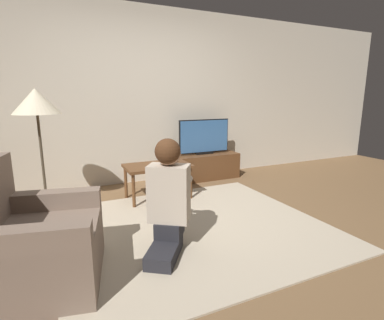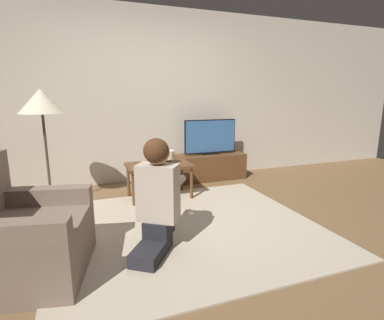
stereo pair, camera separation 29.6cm
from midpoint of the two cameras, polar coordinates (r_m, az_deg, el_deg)
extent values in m
plane|color=brown|center=(3.12, -2.40, -12.87)|extent=(10.00, 10.00, 0.00)
cube|color=beige|center=(4.67, -11.88, 11.69)|extent=(10.00, 0.06, 2.60)
cube|color=#BCAD93|center=(3.12, -2.40, -12.74)|extent=(2.57, 2.30, 0.02)
cube|color=brown|center=(4.83, 0.56, -1.20)|extent=(1.10, 0.42, 0.40)
cube|color=black|center=(4.78, 0.56, 1.38)|extent=(0.29, 0.08, 0.04)
cube|color=black|center=(4.75, 0.53, 4.57)|extent=(0.85, 0.03, 0.53)
cube|color=#38669E|center=(4.74, 0.57, 4.56)|extent=(0.82, 0.04, 0.50)
cube|color=brown|center=(3.87, -8.77, -1.16)|extent=(0.82, 0.49, 0.04)
cylinder|color=brown|center=(3.65, -13.36, -5.88)|extent=(0.04, 0.04, 0.42)
cylinder|color=brown|center=(3.85, -2.47, -4.57)|extent=(0.04, 0.04, 0.42)
cylinder|color=brown|center=(4.04, -14.58, -4.17)|extent=(0.04, 0.04, 0.42)
cylinder|color=brown|center=(4.23, -4.62, -3.09)|extent=(0.04, 0.04, 0.42)
cylinder|color=#4C4233|center=(4.02, -27.77, -8.24)|extent=(0.28, 0.28, 0.03)
cylinder|color=#4C4233|center=(3.85, -28.76, 1.30)|extent=(0.03, 0.03, 1.33)
cone|color=beige|center=(3.80, -29.65, 9.71)|extent=(0.50, 0.50, 0.28)
cube|color=#7A6656|center=(2.52, -30.18, -15.49)|extent=(0.96, 0.98, 0.44)
cube|color=#7A6656|center=(2.21, -33.09, -17.87)|extent=(0.82, 0.31, 0.58)
cube|color=#7A6656|center=(2.80, -28.26, -11.02)|extent=(0.82, 0.31, 0.58)
cube|color=#232328|center=(2.58, -8.69, -16.90)|extent=(0.44, 0.50, 0.11)
cube|color=#232328|center=(2.68, -7.54, -12.74)|extent=(0.32, 0.32, 0.14)
cube|color=#C1B29E|center=(2.56, -7.74, -6.35)|extent=(0.39, 0.36, 0.49)
sphere|color=tan|center=(2.48, -7.97, 1.34)|extent=(0.21, 0.21, 0.21)
sphere|color=#4C2D19|center=(2.45, -8.12, 1.61)|extent=(0.21, 0.21, 0.21)
cube|color=black|center=(2.90, -5.58, -3.61)|extent=(0.13, 0.11, 0.04)
cylinder|color=#C1B29E|center=(2.76, -4.18, -4.39)|extent=(0.23, 0.29, 0.07)
cylinder|color=#C1B29E|center=(2.81, -8.23, -4.16)|extent=(0.23, 0.29, 0.07)
cylinder|color=#4C3823|center=(3.89, -7.16, -0.31)|extent=(0.10, 0.10, 0.06)
cylinder|color=beige|center=(3.87, -7.20, 0.92)|extent=(0.18, 0.18, 0.11)
camera|label=1|loc=(0.15, -92.33, -0.51)|focal=28.00mm
camera|label=2|loc=(0.15, 87.67, 0.51)|focal=28.00mm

